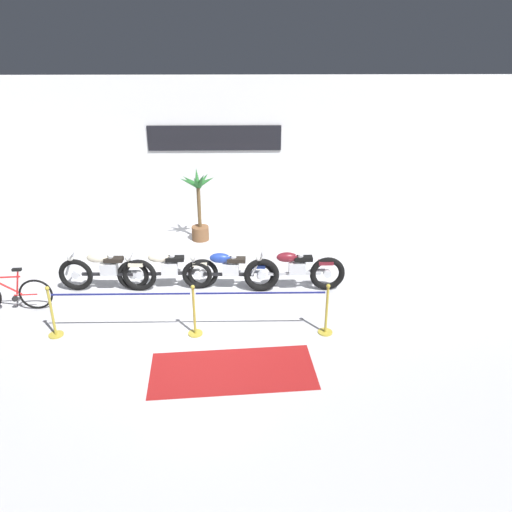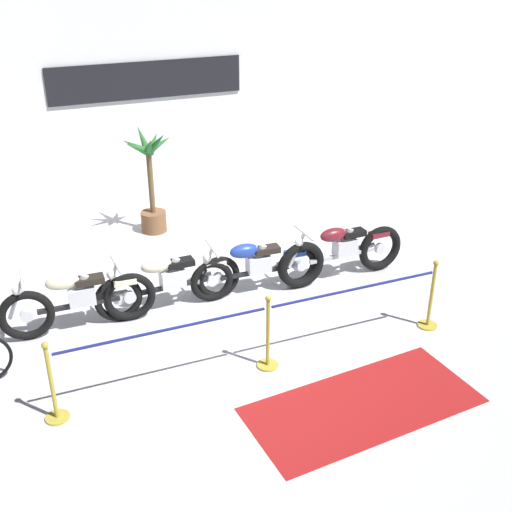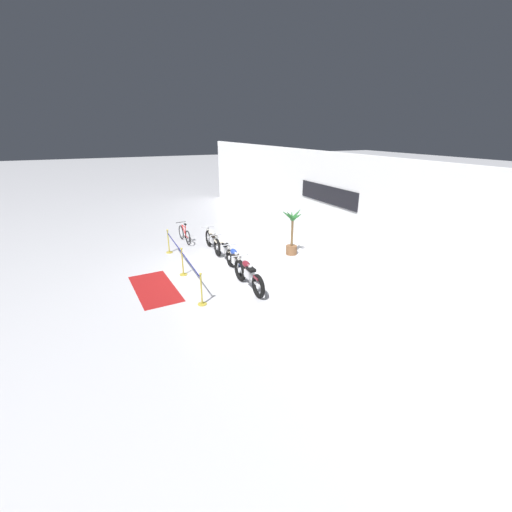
{
  "view_description": "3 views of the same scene",
  "coord_description": "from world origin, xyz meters",
  "px_view_note": "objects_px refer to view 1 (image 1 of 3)",
  "views": [
    {
      "loc": [
        1.02,
        -9.23,
        5.31
      ],
      "look_at": [
        1.19,
        0.31,
        0.98
      ],
      "focal_mm": 35.0,
      "sensor_mm": 36.0,
      "label": 1
    },
    {
      "loc": [
        -2.74,
        -7.37,
        5.01
      ],
      "look_at": [
        0.35,
        0.11,
        0.96
      ],
      "focal_mm": 45.0,
      "sensor_mm": 36.0,
      "label": 2
    },
    {
      "loc": [
        11.65,
        -3.46,
        5.04
      ],
      "look_at": [
        1.06,
        1.33,
        0.72
      ],
      "focal_mm": 24.0,
      "sensor_mm": 36.0,
      "label": 3
    }
  ],
  "objects_px": {
    "motorcycle_blue_2": "(228,270)",
    "motorcycle_maroon_3": "(294,271)",
    "stanchion_far_left": "(130,305)",
    "floor_banner": "(233,371)",
    "motorcycle_cream_1": "(167,270)",
    "bicycle": "(10,294)",
    "motorcycle_cream_0": "(107,271)",
    "potted_palm_left_of_row": "(199,206)",
    "stanchion_mid_right": "(326,317)",
    "stanchion_mid_left": "(194,318)"
  },
  "relations": [
    {
      "from": "motorcycle_blue_2",
      "to": "motorcycle_maroon_3",
      "type": "bearing_deg",
      "value": -3.74
    },
    {
      "from": "stanchion_far_left",
      "to": "floor_banner",
      "type": "height_order",
      "value": "stanchion_far_left"
    },
    {
      "from": "motorcycle_cream_1",
      "to": "bicycle",
      "type": "height_order",
      "value": "bicycle"
    },
    {
      "from": "motorcycle_cream_0",
      "to": "stanchion_far_left",
      "type": "distance_m",
      "value": 2.03
    },
    {
      "from": "potted_palm_left_of_row",
      "to": "floor_banner",
      "type": "height_order",
      "value": "potted_palm_left_of_row"
    },
    {
      "from": "bicycle",
      "to": "stanchion_far_left",
      "type": "xyz_separation_m",
      "value": [
        2.68,
        -0.97,
        0.29
      ]
    },
    {
      "from": "stanchion_far_left",
      "to": "stanchion_mid_right",
      "type": "relative_size",
      "value": 4.96
    },
    {
      "from": "motorcycle_blue_2",
      "to": "potted_palm_left_of_row",
      "type": "distance_m",
      "value": 3.07
    },
    {
      "from": "motorcycle_cream_0",
      "to": "motorcycle_maroon_3",
      "type": "bearing_deg",
      "value": -0.97
    },
    {
      "from": "motorcycle_cream_0",
      "to": "stanchion_far_left",
      "type": "relative_size",
      "value": 0.41
    },
    {
      "from": "motorcycle_maroon_3",
      "to": "bicycle",
      "type": "relative_size",
      "value": 1.32
    },
    {
      "from": "floor_banner",
      "to": "stanchion_mid_right",
      "type": "bearing_deg",
      "value": 28.86
    },
    {
      "from": "potted_palm_left_of_row",
      "to": "stanchion_mid_left",
      "type": "height_order",
      "value": "potted_palm_left_of_row"
    },
    {
      "from": "motorcycle_cream_1",
      "to": "stanchion_far_left",
      "type": "bearing_deg",
      "value": -102.33
    },
    {
      "from": "motorcycle_blue_2",
      "to": "stanchion_far_left",
      "type": "bearing_deg",
      "value": -133.82
    },
    {
      "from": "stanchion_far_left",
      "to": "stanchion_mid_right",
      "type": "bearing_deg",
      "value": 0.0
    },
    {
      "from": "motorcycle_cream_0",
      "to": "potted_palm_left_of_row",
      "type": "relative_size",
      "value": 1.07
    },
    {
      "from": "stanchion_far_left",
      "to": "stanchion_mid_left",
      "type": "distance_m",
      "value": 1.22
    },
    {
      "from": "stanchion_mid_right",
      "to": "floor_banner",
      "type": "distance_m",
      "value": 2.12
    },
    {
      "from": "motorcycle_cream_0",
      "to": "motorcycle_blue_2",
      "type": "distance_m",
      "value": 2.67
    },
    {
      "from": "bicycle",
      "to": "motorcycle_maroon_3",
      "type": "bearing_deg",
      "value": 7.4
    },
    {
      "from": "stanchion_far_left",
      "to": "potted_palm_left_of_row",
      "type": "bearing_deg",
      "value": 79.34
    },
    {
      "from": "motorcycle_cream_0",
      "to": "floor_banner",
      "type": "xyz_separation_m",
      "value": [
        2.84,
        -2.96,
        -0.47
      ]
    },
    {
      "from": "motorcycle_cream_1",
      "to": "stanchion_mid_left",
      "type": "height_order",
      "value": "stanchion_mid_left"
    },
    {
      "from": "motorcycle_cream_1",
      "to": "bicycle",
      "type": "bearing_deg",
      "value": -163.78
    },
    {
      "from": "potted_palm_left_of_row",
      "to": "stanchion_far_left",
      "type": "distance_m",
      "value": 4.82
    },
    {
      "from": "motorcycle_cream_0",
      "to": "motorcycle_cream_1",
      "type": "height_order",
      "value": "motorcycle_cream_0"
    },
    {
      "from": "stanchion_far_left",
      "to": "floor_banner",
      "type": "distance_m",
      "value": 2.34
    },
    {
      "from": "motorcycle_cream_1",
      "to": "motorcycle_cream_0",
      "type": "bearing_deg",
      "value": -177.33
    },
    {
      "from": "motorcycle_maroon_3",
      "to": "stanchion_mid_left",
      "type": "bearing_deg",
      "value": -139.49
    },
    {
      "from": "stanchion_mid_left",
      "to": "floor_banner",
      "type": "bearing_deg",
      "value": -57.07
    },
    {
      "from": "stanchion_mid_left",
      "to": "floor_banner",
      "type": "xyz_separation_m",
      "value": [
        0.74,
        -1.15,
        -0.35
      ]
    },
    {
      "from": "stanchion_far_left",
      "to": "motorcycle_blue_2",
      "type": "bearing_deg",
      "value": 46.18
    },
    {
      "from": "motorcycle_blue_2",
      "to": "stanchion_mid_left",
      "type": "relative_size",
      "value": 1.97
    },
    {
      "from": "floor_banner",
      "to": "stanchion_mid_left",
      "type": "bearing_deg",
      "value": 118.52
    },
    {
      "from": "stanchion_mid_right",
      "to": "motorcycle_blue_2",
      "type": "bearing_deg",
      "value": 136.26
    },
    {
      "from": "stanchion_mid_left",
      "to": "motorcycle_cream_1",
      "type": "bearing_deg",
      "value": 112.56
    },
    {
      "from": "motorcycle_cream_1",
      "to": "motorcycle_blue_2",
      "type": "bearing_deg",
      "value": -1.52
    },
    {
      "from": "motorcycle_cream_1",
      "to": "floor_banner",
      "type": "xyz_separation_m",
      "value": [
        1.52,
        -3.02,
        -0.46
      ]
    },
    {
      "from": "motorcycle_maroon_3",
      "to": "stanchion_mid_left",
      "type": "height_order",
      "value": "stanchion_mid_left"
    },
    {
      "from": "motorcycle_blue_2",
      "to": "stanchion_mid_right",
      "type": "distance_m",
      "value": 2.66
    },
    {
      "from": "potted_palm_left_of_row",
      "to": "stanchion_far_left",
      "type": "height_order",
      "value": "potted_palm_left_of_row"
    },
    {
      "from": "stanchion_far_left",
      "to": "stanchion_mid_left",
      "type": "height_order",
      "value": "same"
    },
    {
      "from": "motorcycle_maroon_3",
      "to": "stanchion_mid_right",
      "type": "distance_m",
      "value": 1.8
    },
    {
      "from": "bicycle",
      "to": "stanchion_mid_left",
      "type": "bearing_deg",
      "value": -14.14
    },
    {
      "from": "motorcycle_cream_0",
      "to": "bicycle",
      "type": "distance_m",
      "value": 1.96
    },
    {
      "from": "motorcycle_cream_0",
      "to": "stanchion_mid_left",
      "type": "xyz_separation_m",
      "value": [
        2.1,
        -1.81,
        -0.12
      ]
    },
    {
      "from": "motorcycle_maroon_3",
      "to": "stanchion_mid_left",
      "type": "distance_m",
      "value": 2.68
    },
    {
      "from": "motorcycle_blue_2",
      "to": "motorcycle_maroon_3",
      "type": "height_order",
      "value": "motorcycle_maroon_3"
    },
    {
      "from": "motorcycle_maroon_3",
      "to": "stanchion_mid_left",
      "type": "relative_size",
      "value": 2.13
    }
  ]
}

